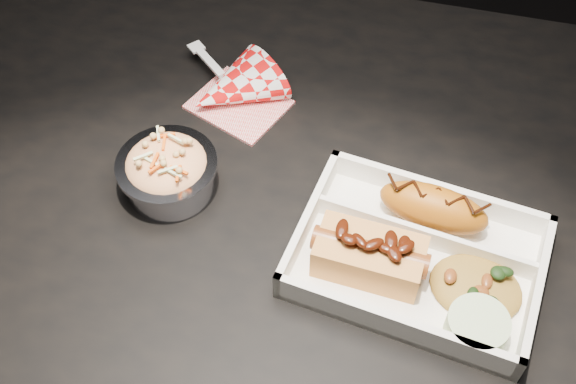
# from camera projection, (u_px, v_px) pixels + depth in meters

# --- Properties ---
(dining_table) EXTENTS (1.20, 0.80, 0.75)m
(dining_table) POSITION_uv_depth(u_px,v_px,m) (305.00, 252.00, 0.88)
(dining_table) COLOR black
(dining_table) RESTS_ON ground
(food_tray) EXTENTS (0.27, 0.21, 0.04)m
(food_tray) POSITION_uv_depth(u_px,v_px,m) (417.00, 259.00, 0.75)
(food_tray) COLOR white
(food_tray) RESTS_ON dining_table
(fried_pastry) EXTENTS (0.12, 0.06, 0.05)m
(fried_pastry) POSITION_uv_depth(u_px,v_px,m) (433.00, 207.00, 0.77)
(fried_pastry) COLOR #B26011
(fried_pastry) RESTS_ON food_tray
(hotdog) EXTENTS (0.12, 0.07, 0.06)m
(hotdog) POSITION_uv_depth(u_px,v_px,m) (370.00, 254.00, 0.73)
(hotdog) COLOR #D79149
(hotdog) RESTS_ON food_tray
(fried_rice_mound) EXTENTS (0.10, 0.09, 0.03)m
(fried_rice_mound) POSITION_uv_depth(u_px,v_px,m) (478.00, 282.00, 0.72)
(fried_rice_mound) COLOR #AC8032
(fried_rice_mound) RESTS_ON food_tray
(cupcake_liner) EXTENTS (0.06, 0.06, 0.03)m
(cupcake_liner) POSITION_uv_depth(u_px,v_px,m) (477.00, 328.00, 0.69)
(cupcake_liner) COLOR beige
(cupcake_liner) RESTS_ON food_tray
(foil_coleslaw_cup) EXTENTS (0.11, 0.11, 0.07)m
(foil_coleslaw_cup) POSITION_uv_depth(u_px,v_px,m) (167.00, 169.00, 0.80)
(foil_coleslaw_cup) COLOR silver
(foil_coleslaw_cup) RESTS_ON dining_table
(napkin_fork) EXTENTS (0.16, 0.15, 0.10)m
(napkin_fork) POSITION_uv_depth(u_px,v_px,m) (233.00, 89.00, 0.90)
(napkin_fork) COLOR red
(napkin_fork) RESTS_ON dining_table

